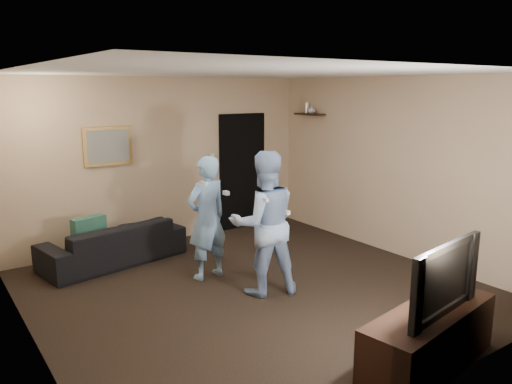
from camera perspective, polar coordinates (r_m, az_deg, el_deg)
ground at (r=6.25m, az=-0.11°, el=-11.10°), size 5.00×5.00×0.00m
ceiling at (r=5.76m, az=-0.12°, el=13.49°), size 5.00×5.00×0.04m
wall_back at (r=8.01m, az=-10.41°, el=3.51°), size 5.00×0.04×2.60m
wall_front at (r=4.13m, az=20.23°, el=-4.86°), size 5.00×0.04×2.60m
wall_left at (r=4.92m, az=-24.78°, el=-2.61°), size 0.04×5.00×2.60m
wall_right at (r=7.56m, az=15.66°, el=2.76°), size 0.04×5.00×2.60m
sofa at (r=7.35m, az=-15.99°, el=-5.61°), size 2.08×1.10×0.58m
throw_pillow at (r=7.20m, az=-18.51°, el=-4.54°), size 0.49×0.26×0.47m
painting_frame at (r=7.63m, az=-16.58°, el=5.07°), size 0.72×0.05×0.57m
painting_canvas at (r=7.60m, az=-16.51°, el=5.05°), size 0.62×0.01×0.47m
doorway at (r=8.73m, az=-1.57°, el=2.38°), size 0.90×0.06×2.00m
light_switch at (r=8.38m, az=-5.04°, el=4.01°), size 0.08×0.02×0.12m
wall_shelf at (r=8.66m, az=6.14°, el=8.83°), size 0.20×0.60×0.03m
shelf_vase at (r=8.62m, az=6.35°, el=9.38°), size 0.15×0.15×0.14m
shelf_figurine at (r=8.71m, az=5.82°, el=9.55°), size 0.06×0.06×0.18m
tv_console at (r=4.84m, az=19.15°, el=-15.69°), size 1.61×0.73×0.56m
television at (r=4.60m, az=19.65°, el=-9.06°), size 1.12×0.31×0.64m
wii_player_left at (r=6.42m, az=-5.64°, el=-2.97°), size 0.62×0.51×1.60m
wii_player_right at (r=5.91m, az=0.91°, el=-3.59°), size 1.00×0.88×1.73m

